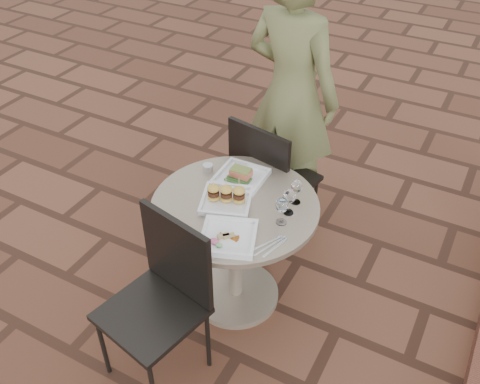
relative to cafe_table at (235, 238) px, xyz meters
The scene contains 13 objects.
ground 0.52m from the cafe_table, 168.21° to the left, with size 60.00×60.00×0.00m, color brown.
cafe_table is the anchor object (origin of this frame).
chair_far 0.55m from the cafe_table, 96.68° to the left, with size 0.52×0.52×0.93m.
chair_near 0.56m from the cafe_table, 100.06° to the right, with size 0.52×0.52×0.93m.
diner 1.04m from the cafe_table, 96.33° to the left, with size 0.66×0.44×1.82m, color brown.
plate_salmon 0.35m from the cafe_table, 110.46° to the left, with size 0.27×0.27×0.07m.
plate_sliders 0.29m from the cafe_table, 163.41° to the right, with size 0.33×0.33×0.17m.
plate_tuna 0.38m from the cafe_table, 67.93° to the right, with size 0.34×0.34×0.03m.
wine_glass_right 0.45m from the cafe_table, ahead, with size 0.07×0.07×0.16m.
wine_glass_mid 0.48m from the cafe_table, 30.73° to the left, with size 0.06×0.06×0.15m.
wine_glass_far 0.46m from the cafe_table, 13.62° to the left, with size 0.06×0.06×0.15m.
steel_ramekin 0.43m from the cafe_table, 146.53° to the left, with size 0.06×0.06×0.04m, color silver.
cutlery_set 0.44m from the cafe_table, 33.72° to the right, with size 0.10×0.21×0.00m, color silver, non-canonical shape.
Camera 1 is at (1.26, -1.96, 2.53)m, focal length 40.00 mm.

